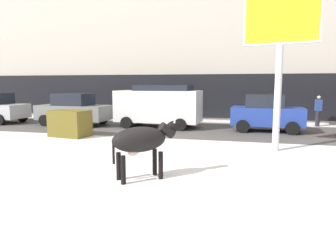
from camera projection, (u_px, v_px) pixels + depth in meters
ground_plane at (154, 185)px, 7.36m from camera, size 120.00×120.00×0.00m
road_strip at (203, 130)px, 15.97m from camera, size 60.00×5.60×0.01m
building_facade at (218, 26)px, 22.04m from camera, size 44.00×6.10×13.00m
cow_black at (142, 140)px, 7.69m from camera, size 1.73×1.52×1.54m
billboard at (281, 27)px, 10.53m from camera, size 2.50×0.77×5.56m
car_grey_sedan at (74, 110)px, 17.91m from camera, size 4.28×2.13×1.84m
car_white_van at (159, 105)px, 16.94m from camera, size 4.68×2.28×2.32m
car_blue_hatchback at (266, 113)px, 15.54m from camera, size 3.57×2.05×1.86m
pedestrian_near_billboard at (318, 111)px, 17.35m from camera, size 0.36×0.24×1.73m
pedestrian_by_cars at (161, 108)px, 19.57m from camera, size 0.36×0.24×1.73m
pedestrian_far_left at (132, 107)px, 20.04m from camera, size 0.36×0.24×1.73m
dumpster at (70, 123)px, 14.09m from camera, size 1.84×1.34×1.20m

